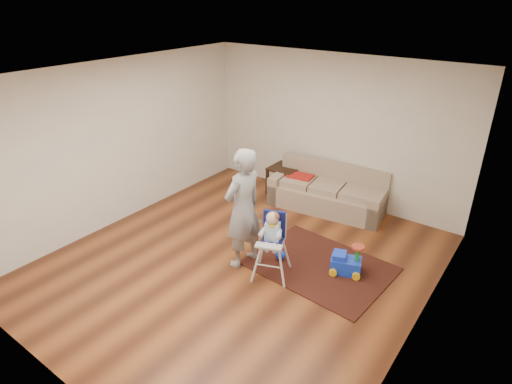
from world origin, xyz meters
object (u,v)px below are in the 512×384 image
Objects in this scene: sofa at (328,189)px; ride_on_toy at (346,258)px; toy_ball at (280,255)px; high_chair at (272,245)px; side_table at (285,180)px; adult at (243,209)px.

ride_on_toy is at bearing -61.80° from sofa.
high_chair reaches higher than toy_ball.
side_table is 2.72m from high_chair.
side_table is 2.57m from adult.
toy_ball is at bearing -90.25° from sofa.
side_table is at bearing 121.44° from toy_ball.
ride_on_toy is at bearing 17.05° from high_chair.
ride_on_toy is at bearing 17.28° from toy_ball.
toy_ball is (0.24, -1.90, -0.31)m from sofa.
adult is (-1.32, -0.65, 0.65)m from ride_on_toy.
adult is at bearing -138.15° from toy_ball.
adult reaches higher than ride_on_toy.
sofa is 14.55× the size of toy_ball.
ride_on_toy is 0.45× the size of high_chair.
sofa is 2.12× the size of high_chair.
adult is (-0.41, -0.36, 0.80)m from toy_ball.
adult is (0.81, -2.36, 0.62)m from side_table.
toy_ball is (1.22, -2.00, -0.18)m from side_table.
side_table is at bearing 97.40° from high_chair.
sofa is at bearing 97.13° from toy_ball.
toy_ball is at bearing 176.98° from ride_on_toy.
toy_ball is at bearing -58.56° from side_table.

